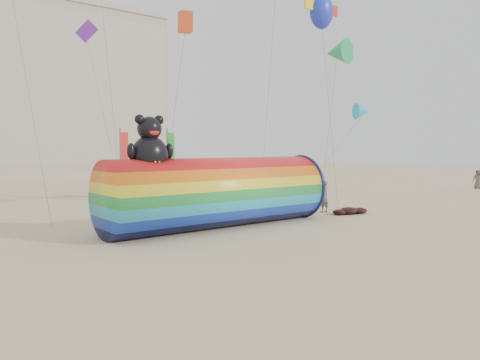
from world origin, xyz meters
TOP-DOWN VIEW (x-y plane):
  - ground at (0.00, 0.00)m, footprint 160.00×160.00m
  - windsock_assembly at (0.85, 3.62)m, footprint 11.49×3.50m
  - kite_handler at (8.70, 3.87)m, footprint 0.69×0.46m
  - fabric_bundle at (9.43, 2.50)m, footprint 2.62×1.35m
  - festival_banners at (-0.21, 15.02)m, footprint 13.18×3.44m

SIDE VIEW (x-z plane):
  - ground at x=0.00m, z-range 0.00..0.00m
  - fabric_bundle at x=9.43m, z-range -0.03..0.37m
  - kite_handler at x=8.70m, z-range 0.00..1.87m
  - windsock_assembly at x=0.85m, z-range -0.89..4.41m
  - festival_banners at x=-0.21m, z-range 0.04..5.24m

